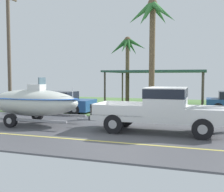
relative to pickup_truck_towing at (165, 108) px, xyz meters
The scene contains 8 objects.
ground 8.03m from the pickup_truck_towing, 101.00° to the left, with size 36.00×22.00×0.11m.
pickup_truck_towing is the anchor object (origin of this frame).
boat_on_trailer 6.51m from the pickup_truck_towing, behind, with size 6.02×2.41×2.32m.
parked_sedan_near 8.94m from the pickup_truck_towing, 149.47° to the left, with size 4.73×1.93×1.38m.
carport_awning 11.10m from the pickup_truck_towing, 101.64° to the left, with size 7.63×5.25×2.84m.
palm_tree_near_left 11.65m from the pickup_truck_towing, 114.17° to the left, with size 3.36×3.28×5.56m.
palm_tree_far_right 6.67m from the pickup_truck_towing, 107.09° to the left, with size 3.04×2.61×6.95m.
utility_pole 12.49m from the pickup_truck_towing, 159.15° to the left, with size 0.24×1.80×8.30m.
Camera 1 is at (3.15, -11.26, 2.35)m, focal length 45.10 mm.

